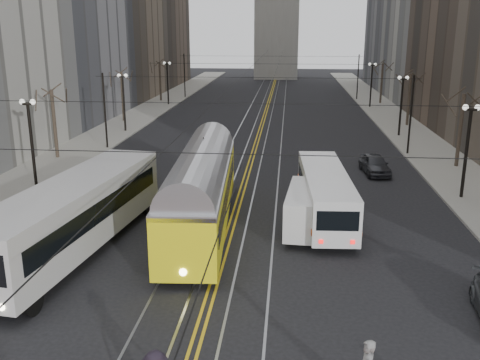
% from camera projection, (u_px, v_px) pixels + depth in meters
% --- Properties ---
extents(ground, '(260.00, 260.00, 0.00)m').
position_uv_depth(ground, '(191.00, 359.00, 17.12)').
color(ground, black).
rests_on(ground, ground).
extents(sidewalk_left, '(5.00, 140.00, 0.15)m').
position_uv_depth(sidewalk_left, '(133.00, 120.00, 61.53)').
color(sidewalk_left, gray).
rests_on(sidewalk_left, ground).
extents(sidewalk_right, '(5.00, 140.00, 0.15)m').
position_uv_depth(sidewalk_right, '(398.00, 124.00, 58.89)').
color(sidewalk_right, gray).
rests_on(sidewalk_right, ground).
extents(streetcar_rails, '(4.80, 130.00, 0.02)m').
position_uv_depth(streetcar_rails, '(263.00, 122.00, 60.23)').
color(streetcar_rails, gray).
rests_on(streetcar_rails, ground).
extents(centre_lines, '(0.42, 130.00, 0.01)m').
position_uv_depth(centre_lines, '(263.00, 122.00, 60.23)').
color(centre_lines, gold).
rests_on(centre_lines, ground).
extents(lamp_posts, '(27.60, 57.20, 5.60)m').
position_uv_depth(lamp_posts, '(253.00, 122.00, 43.90)').
color(lamp_posts, black).
rests_on(lamp_posts, ground).
extents(street_trees, '(31.68, 53.28, 5.60)m').
position_uv_depth(street_trees, '(258.00, 110.00, 50.12)').
color(street_trees, '#382D23').
rests_on(street_trees, ground).
extents(trolley_wires, '(25.96, 120.00, 6.60)m').
position_uv_depth(trolley_wires, '(257.00, 101.00, 49.46)').
color(trolley_wires, black).
rests_on(trolley_wires, ground).
extents(transit_bus, '(4.52, 13.93, 3.42)m').
position_uv_depth(transit_bus, '(75.00, 218.00, 24.85)').
color(transit_bus, silver).
rests_on(transit_bus, ground).
extents(streetcar, '(3.55, 14.73, 3.44)m').
position_uv_depth(streetcar, '(202.00, 197.00, 27.96)').
color(streetcar, yellow).
rests_on(streetcar, ground).
extents(rear_bus, '(2.75, 10.45, 2.70)m').
position_uv_depth(rear_bus, '(325.00, 196.00, 29.26)').
color(rear_bus, white).
rests_on(rear_bus, ground).
extents(cargo_van, '(2.47, 5.40, 2.32)m').
position_uv_depth(cargo_van, '(307.00, 212.00, 27.35)').
color(cargo_van, white).
rests_on(cargo_van, ground).
extents(sedan_grey, '(2.10, 4.32, 1.42)m').
position_uv_depth(sedan_grey, '(375.00, 164.00, 38.81)').
color(sedan_grey, '#38393E').
rests_on(sedan_grey, ground).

